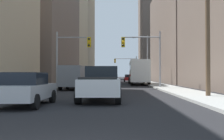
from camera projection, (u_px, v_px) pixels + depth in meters
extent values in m
cube|color=#9E9E99|center=(84.00, 81.00, 54.05)|extent=(2.80, 160.00, 0.15)
cube|color=#9E9E99|center=(143.00, 81.00, 53.73)|extent=(2.80, 160.00, 0.15)
cube|color=silver|center=(138.00, 71.00, 37.89)|extent=(2.83, 11.57, 2.90)
cube|color=black|center=(130.00, 68.00, 37.93)|extent=(0.32, 10.58, 0.80)
cube|color=red|center=(130.00, 75.00, 37.91)|extent=(0.32, 10.58, 0.28)
cylinder|color=black|center=(129.00, 81.00, 41.91)|extent=(0.32, 1.00, 1.00)
cylinder|color=black|center=(144.00, 81.00, 41.85)|extent=(0.32, 1.00, 1.00)
cylinder|color=black|center=(132.00, 82.00, 34.67)|extent=(0.32, 1.00, 1.00)
cylinder|color=black|center=(149.00, 82.00, 34.61)|extent=(0.32, 1.00, 1.00)
cube|color=white|center=(101.00, 86.00, 14.08)|extent=(2.12, 5.44, 0.80)
cube|color=black|center=(102.00, 73.00, 15.07)|extent=(1.84, 1.84, 0.70)
cube|color=black|center=(99.00, 78.00, 12.74)|extent=(1.81, 2.41, 0.10)
cylinder|color=black|center=(87.00, 91.00, 15.82)|extent=(0.28, 0.80, 0.80)
cylinder|color=black|center=(118.00, 91.00, 15.78)|extent=(0.28, 0.80, 0.80)
cylinder|color=black|center=(78.00, 96.00, 12.37)|extent=(0.28, 0.80, 0.80)
cylinder|color=black|center=(118.00, 96.00, 12.32)|extent=(0.28, 0.80, 0.80)
cube|color=slate|center=(74.00, 76.00, 25.00)|extent=(2.03, 5.21, 1.90)
cube|color=black|center=(78.00, 72.00, 27.61)|extent=(1.76, 0.03, 0.60)
cylinder|color=black|center=(67.00, 85.00, 26.66)|extent=(0.24, 0.72, 0.72)
cylinder|color=black|center=(86.00, 85.00, 26.62)|extent=(0.24, 0.72, 0.72)
cylinder|color=black|center=(60.00, 87.00, 23.34)|extent=(0.24, 0.72, 0.72)
cylinder|color=black|center=(81.00, 87.00, 23.29)|extent=(0.24, 0.72, 0.72)
cube|color=#B7BABF|center=(26.00, 92.00, 11.78)|extent=(1.83, 4.21, 0.65)
cube|color=black|center=(25.00, 79.00, 11.64)|extent=(1.60, 1.91, 0.55)
cylinder|color=black|center=(19.00, 96.00, 13.14)|extent=(0.22, 0.64, 0.64)
cylinder|color=black|center=(53.00, 96.00, 13.09)|extent=(0.22, 0.64, 0.64)
cylinder|color=black|center=(35.00, 102.00, 10.41)|extent=(0.22, 0.64, 0.64)
cube|color=black|center=(104.00, 85.00, 19.99)|extent=(1.87, 4.23, 0.65)
cube|color=black|center=(104.00, 77.00, 19.85)|extent=(1.61, 1.93, 0.55)
cylinder|color=black|center=(95.00, 88.00, 21.35)|extent=(0.22, 0.64, 0.64)
cylinder|color=black|center=(116.00, 88.00, 21.31)|extent=(0.22, 0.64, 0.64)
cylinder|color=black|center=(91.00, 90.00, 18.66)|extent=(0.22, 0.64, 0.64)
cylinder|color=black|center=(115.00, 90.00, 18.62)|extent=(0.22, 0.64, 0.64)
cube|color=#C6B793|center=(81.00, 81.00, 30.96)|extent=(1.83, 4.21, 0.65)
cube|color=black|center=(81.00, 76.00, 30.82)|extent=(1.60, 1.91, 0.55)
cylinder|color=black|center=(76.00, 84.00, 32.32)|extent=(0.22, 0.64, 0.64)
cylinder|color=black|center=(90.00, 84.00, 32.28)|extent=(0.22, 0.64, 0.64)
cylinder|color=black|center=(72.00, 84.00, 29.63)|extent=(0.22, 0.64, 0.64)
cylinder|color=black|center=(87.00, 84.00, 29.59)|extent=(0.22, 0.64, 0.64)
cube|color=#195938|center=(112.00, 80.00, 39.45)|extent=(1.94, 4.26, 0.65)
cube|color=black|center=(112.00, 76.00, 39.31)|extent=(1.65, 1.95, 0.55)
cylinder|color=black|center=(107.00, 82.00, 40.80)|extent=(0.22, 0.64, 0.64)
cylinder|color=black|center=(118.00, 82.00, 40.76)|extent=(0.22, 0.64, 0.64)
cylinder|color=black|center=(106.00, 82.00, 38.12)|extent=(0.22, 0.64, 0.64)
cylinder|color=black|center=(118.00, 82.00, 38.07)|extent=(0.22, 0.64, 0.64)
cube|color=maroon|center=(129.00, 79.00, 53.64)|extent=(1.90, 4.24, 0.65)
cube|color=black|center=(129.00, 76.00, 53.50)|extent=(1.63, 1.94, 0.55)
cylinder|color=black|center=(124.00, 80.00, 55.00)|extent=(0.22, 0.64, 0.64)
cylinder|color=black|center=(132.00, 80.00, 54.95)|extent=(0.22, 0.64, 0.64)
cylinder|color=black|center=(125.00, 80.00, 52.31)|extent=(0.22, 0.64, 0.64)
cylinder|color=black|center=(133.00, 80.00, 52.26)|extent=(0.22, 0.64, 0.64)
cylinder|color=gray|center=(57.00, 60.00, 27.35)|extent=(0.18, 0.18, 6.00)
cylinder|color=gray|center=(73.00, 37.00, 27.35)|extent=(3.42, 0.12, 0.12)
cube|color=gold|center=(89.00, 42.00, 27.30)|extent=(0.38, 0.30, 1.05)
sphere|color=black|center=(89.00, 39.00, 27.13)|extent=(0.24, 0.24, 0.24)
sphere|color=#F9A514|center=(89.00, 42.00, 27.13)|extent=(0.24, 0.24, 0.24)
sphere|color=black|center=(89.00, 45.00, 27.12)|extent=(0.24, 0.24, 0.24)
cylinder|color=gray|center=(160.00, 60.00, 27.07)|extent=(0.18, 0.18, 6.00)
cylinder|color=gray|center=(142.00, 37.00, 27.17)|extent=(3.87, 0.12, 0.12)
cube|color=gold|center=(123.00, 42.00, 27.21)|extent=(0.38, 0.30, 1.05)
sphere|color=black|center=(123.00, 39.00, 27.04)|extent=(0.24, 0.24, 0.24)
sphere|color=#F9A514|center=(123.00, 42.00, 27.04)|extent=(0.24, 0.24, 0.24)
sphere|color=black|center=(123.00, 45.00, 27.03)|extent=(0.24, 0.24, 0.24)
cylinder|color=gray|center=(136.00, 68.00, 62.70)|extent=(0.18, 0.18, 6.00)
cylinder|color=gray|center=(126.00, 59.00, 62.81)|extent=(5.22, 0.12, 0.12)
cube|color=gold|center=(115.00, 61.00, 62.87)|extent=(0.38, 0.30, 1.05)
sphere|color=black|center=(115.00, 59.00, 62.71)|extent=(0.24, 0.24, 0.24)
sphere|color=#F9A514|center=(115.00, 61.00, 62.70)|extent=(0.24, 0.24, 0.24)
sphere|color=black|center=(115.00, 62.00, 62.69)|extent=(0.24, 0.24, 0.24)
cylinder|color=brown|center=(208.00, 19.00, 15.75)|extent=(0.28, 0.28, 9.65)
cylinder|color=gray|center=(148.00, 60.00, 39.63)|extent=(0.16, 0.16, 7.50)
cylinder|color=gray|center=(141.00, 37.00, 39.73)|extent=(2.12, 0.10, 0.10)
ellipsoid|color=#4C4C51|center=(134.00, 37.00, 39.75)|extent=(0.56, 0.32, 0.20)
cube|color=#66564C|center=(11.00, 21.00, 49.46)|extent=(22.26, 25.58, 23.66)
cube|color=#66564C|center=(224.00, 33.00, 48.80)|extent=(24.32, 28.47, 18.77)
cube|color=#66564C|center=(170.00, 11.00, 94.83)|extent=(21.75, 18.05, 49.62)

